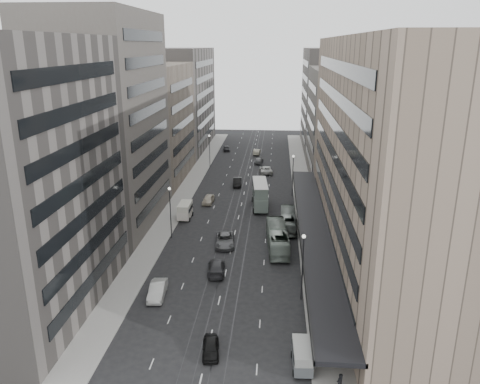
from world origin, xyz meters
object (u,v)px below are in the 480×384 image
(vw_microbus, at_px, (302,355))
(bus_near, at_px, (277,238))
(panel_van, at_px, (185,210))
(bus_far, at_px, (288,220))
(pedestrian, at_px, (340,383))
(sedan_0, at_px, (211,348))
(sedan_2, at_px, (225,240))
(double_decker, at_px, (260,194))
(sedan_1, at_px, (158,290))

(vw_microbus, bearing_deg, bus_near, 93.10)
(bus_near, relative_size, panel_van, 2.64)
(bus_far, bearing_deg, pedestrian, 96.20)
(sedan_0, relative_size, pedestrian, 2.06)
(pedestrian, bearing_deg, sedan_2, -106.24)
(vw_microbus, height_order, sedan_2, vw_microbus)
(double_decker, xyz_separation_m, sedan_0, (-3.15, -43.43, -1.94))
(bus_far, height_order, double_decker, double_decker)
(sedan_0, bearing_deg, panel_van, 97.34)
(bus_near, xyz_separation_m, sedan_1, (-14.28, -15.25, -0.80))
(vw_microbus, bearing_deg, panel_van, 113.87)
(vw_microbus, xyz_separation_m, pedestrian, (3.05, -3.43, -0.10))
(double_decker, height_order, panel_van, double_decker)
(pedestrian, bearing_deg, sedan_1, -76.98)
(vw_microbus, height_order, sedan_1, vw_microbus)
(bus_far, xyz_separation_m, sedan_0, (-8.11, -33.53, -0.69))
(bus_near, distance_m, double_decker, 18.18)
(double_decker, bearing_deg, sedan_1, -113.48)
(bus_far, distance_m, panel_van, 17.98)
(panel_van, height_order, sedan_0, panel_van)
(bus_near, xyz_separation_m, pedestrian, (5.45, -30.25, -0.51))
(panel_van, distance_m, sedan_1, 26.43)
(sedan_0, bearing_deg, double_decker, 78.54)
(bus_far, xyz_separation_m, pedestrian, (3.75, -38.20, -0.25))
(double_decker, relative_size, sedan_1, 1.79)
(bus_far, xyz_separation_m, sedan_2, (-9.57, -7.58, -0.55))
(panel_van, relative_size, pedestrian, 2.28)
(double_decker, xyz_separation_m, vw_microbus, (5.66, -44.67, -1.40))
(sedan_0, xyz_separation_m, sedan_1, (-7.87, 10.32, 0.15))
(vw_microbus, distance_m, pedestrian, 4.59)
(bus_near, relative_size, sedan_2, 1.98)
(bus_far, height_order, vw_microbus, bus_far)
(sedan_1, bearing_deg, double_decker, 67.24)
(bus_far, relative_size, pedestrian, 5.04)
(bus_far, distance_m, sedan_0, 34.50)
(vw_microbus, bearing_deg, sedan_0, 169.96)
(panel_van, xyz_separation_m, pedestrian, (21.45, -41.36, -0.42))
(bus_far, height_order, sedan_1, bus_far)
(sedan_0, relative_size, sedan_1, 0.79)
(bus_far, height_order, sedan_2, bus_far)
(vw_microbus, relative_size, sedan_2, 0.70)
(bus_near, height_order, bus_far, bus_near)
(bus_near, xyz_separation_m, vw_microbus, (2.40, -26.81, -0.41))
(vw_microbus, bearing_deg, pedestrian, -50.39)
(sedan_1, distance_m, sedan_2, 16.90)
(pedestrian, bearing_deg, bus_near, -119.53)
(sedan_0, height_order, sedan_2, sedan_2)
(sedan_1, bearing_deg, bus_far, 51.10)
(bus_near, xyz_separation_m, sedan_2, (-7.87, 0.38, -0.82))
(bus_near, distance_m, pedestrian, 30.74)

